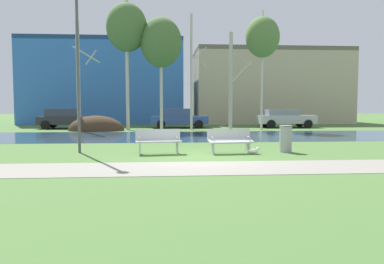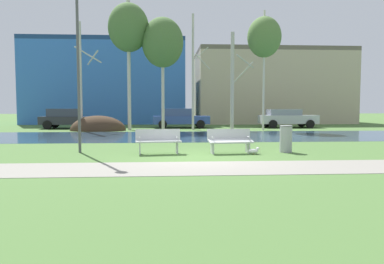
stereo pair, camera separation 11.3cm
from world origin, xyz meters
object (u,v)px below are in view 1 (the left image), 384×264
at_px(trash_bin, 286,138).
at_px(parked_van_nearest_dark, 66,118).
at_px(bench_right, 230,140).
at_px(streetlamp, 77,40).
at_px(seagull, 254,151).
at_px(parked_hatch_third_silver, 285,118).
at_px(parked_sedan_second_blue, 178,118).
at_px(bench_left, 158,141).

bearing_deg(trash_bin, parked_van_nearest_dark, 127.86).
bearing_deg(bench_right, parked_van_nearest_dark, 122.31).
bearing_deg(parked_van_nearest_dark, streetlamp, -73.82).
bearing_deg(streetlamp, seagull, -9.09).
height_order(parked_van_nearest_dark, parked_hatch_third_silver, parked_van_nearest_dark).
bearing_deg(parked_sedan_second_blue, streetlamp, -105.35).
bearing_deg(bench_right, parked_sedan_second_blue, 94.64).
distance_m(seagull, parked_van_nearest_dark, 18.99).
bearing_deg(parked_van_nearest_dark, parked_sedan_second_blue, 2.36).
height_order(trash_bin, parked_sedan_second_blue, parked_sedan_second_blue).
distance_m(bench_right, streetlamp, 6.53).
bearing_deg(bench_right, streetlamp, 173.86).
height_order(bench_left, bench_right, same).
height_order(seagull, parked_sedan_second_blue, parked_sedan_second_blue).
relative_size(parked_van_nearest_dark, parked_hatch_third_silver, 0.93).
height_order(bench_right, parked_van_nearest_dark, parked_van_nearest_dark).
height_order(parked_sedan_second_blue, parked_hatch_third_silver, parked_sedan_second_blue).
xyz_separation_m(streetlamp, parked_sedan_second_blue, (4.16, 15.15, -3.26)).
height_order(bench_right, streetlamp, streetlamp).
bearing_deg(trash_bin, bench_left, -177.94).
xyz_separation_m(parked_sedan_second_blue, parked_hatch_third_silver, (8.42, -0.27, -0.02)).
bearing_deg(bench_left, seagull, -6.99).
height_order(seagull, streetlamp, streetlamp).
relative_size(bench_left, parked_sedan_second_blue, 0.38).
xyz_separation_m(bench_right, parked_van_nearest_dark, (-9.73, 15.39, 0.31)).
relative_size(trash_bin, seagull, 2.25).
height_order(bench_left, parked_van_nearest_dark, parked_van_nearest_dark).
xyz_separation_m(bench_left, trash_bin, (4.66, 0.17, 0.04)).
xyz_separation_m(trash_bin, streetlamp, (-7.54, 0.42, 3.53)).
bearing_deg(parked_hatch_third_silver, parked_sedan_second_blue, 178.18).
bearing_deg(parked_hatch_third_silver, bench_left, -122.10).
xyz_separation_m(trash_bin, parked_sedan_second_blue, (-3.38, 15.57, 0.27)).
bearing_deg(parked_sedan_second_blue, parked_van_nearest_dark, -177.64).
xyz_separation_m(trash_bin, seagull, (-1.33, -0.58, -0.38)).
xyz_separation_m(bench_right, trash_bin, (2.10, 0.17, 0.04)).
bearing_deg(bench_right, seagull, -27.82).
relative_size(bench_right, parked_van_nearest_dark, 0.40).
xyz_separation_m(bench_left, parked_hatch_third_silver, (9.71, 15.47, 0.30)).
relative_size(bench_left, seagull, 3.76).
bearing_deg(parked_hatch_third_silver, trash_bin, -108.23).
distance_m(seagull, parked_sedan_second_blue, 16.29).
bearing_deg(parked_sedan_second_blue, bench_right, -85.36).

